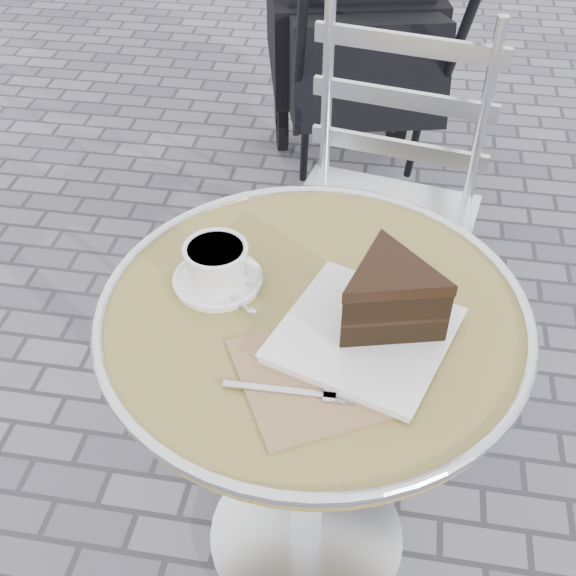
% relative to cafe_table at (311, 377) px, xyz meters
% --- Properties ---
extents(ground, '(80.00, 80.00, 0.00)m').
position_rel_cafe_table_xyz_m(ground, '(0.00, 0.00, -0.57)').
color(ground, slate).
rests_on(ground, ground).
extents(cafe_table, '(0.72, 0.72, 0.74)m').
position_rel_cafe_table_xyz_m(cafe_table, '(0.00, 0.00, 0.00)').
color(cafe_table, silver).
rests_on(cafe_table, ground).
extents(cappuccino_set, '(0.16, 0.15, 0.08)m').
position_rel_cafe_table_xyz_m(cappuccino_set, '(-0.17, 0.04, 0.20)').
color(cappuccino_set, white).
rests_on(cappuccino_set, cafe_table).
extents(cake_plate_set, '(0.37, 0.39, 0.13)m').
position_rel_cafe_table_xyz_m(cake_plate_set, '(0.11, -0.04, 0.23)').
color(cake_plate_set, '#987153').
rests_on(cake_plate_set, cafe_table).
extents(bistro_chair, '(0.51, 0.51, 0.97)m').
position_rel_cafe_table_xyz_m(bistro_chair, '(0.10, 0.63, 0.04)').
color(bistro_chair, silver).
rests_on(bistro_chair, ground).
extents(baby_stroller, '(0.73, 1.17, 1.14)m').
position_rel_cafe_table_xyz_m(baby_stroller, '(-0.07, 1.52, -0.06)').
color(baby_stroller, black).
rests_on(baby_stroller, ground).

